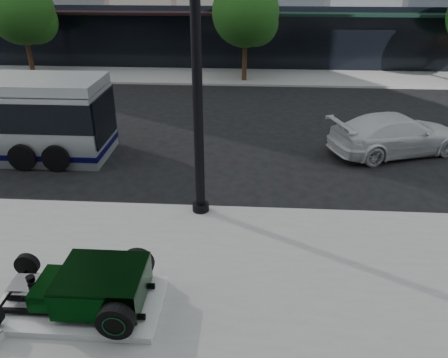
{
  "coord_description": "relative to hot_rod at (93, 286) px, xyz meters",
  "views": [
    {
      "loc": [
        1.46,
        -13.1,
        6.66
      ],
      "look_at": [
        0.78,
        -2.36,
        1.2
      ],
      "focal_mm": 35.0,
      "sensor_mm": 36.0,
      "label": 1
    }
  ],
  "objects": [
    {
      "name": "ground",
      "position": [
        1.65,
        6.36,
        -0.7
      ],
      "size": [
        120.0,
        120.0,
        0.0
      ],
      "primitive_type": "plane",
      "color": "black",
      "rests_on": "ground"
    },
    {
      "name": "sidewalk_far",
      "position": [
        1.65,
        20.36,
        -0.64
      ],
      "size": [
        70.0,
        4.0,
        0.12
      ],
      "primitive_type": "cube",
      "color": "gray",
      "rests_on": "ground"
    },
    {
      "name": "street_trees",
      "position": [
        2.8,
        19.43,
        3.07
      ],
      "size": [
        29.8,
        3.8,
        5.7
      ],
      "color": "black",
      "rests_on": "sidewalk_far"
    },
    {
      "name": "display_plinth",
      "position": [
        -0.33,
        -0.0,
        -0.5
      ],
      "size": [
        3.4,
        1.8,
        0.15
      ],
      "primitive_type": "cube",
      "color": "silver",
      "rests_on": "sidewalk_near"
    },
    {
      "name": "hot_rod",
      "position": [
        0.0,
        0.0,
        0.0
      ],
      "size": [
        3.22,
        2.0,
        0.81
      ],
      "color": "black",
      "rests_on": "display_plinth"
    },
    {
      "name": "lamppost",
      "position": [
        1.74,
        4.09,
        3.48
      ],
      "size": [
        0.48,
        0.48,
        8.77
      ],
      "color": "black",
      "rests_on": "sidewalk_near"
    },
    {
      "name": "white_sedan",
      "position": [
        8.62,
        9.03,
        0.05
      ],
      "size": [
        5.57,
        3.67,
        1.5
      ],
      "primitive_type": "imported",
      "rotation": [
        0.0,
        0.0,
        1.9
      ],
      "color": "silver",
      "rests_on": "ground"
    }
  ]
}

